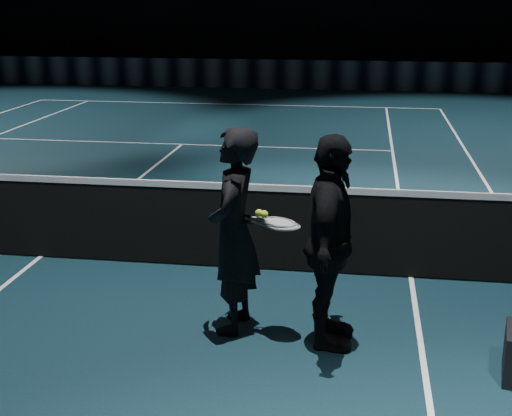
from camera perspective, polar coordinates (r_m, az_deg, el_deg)
The scene contains 10 objects.
floor at distance 8.43m, azimuth -16.83°, elevation -3.76°, with size 36.00×36.00×0.00m, color black.
court_lines at distance 8.43m, azimuth -16.83°, elevation -3.74°, with size 10.98×23.78×0.01m, color white, non-canonical shape.
net_mesh at distance 8.29m, azimuth -17.09°, elevation -0.84°, with size 12.80×0.02×0.86m, color black.
net_tape at distance 8.17m, azimuth -17.36°, elevation 2.27°, with size 12.80×0.03×0.07m, color white.
sponsor_backdrop at distance 23.00m, azimuth -0.23°, elevation 10.69°, with size 22.00×0.15×0.90m, color black.
player_a at distance 6.10m, azimuth -1.81°, elevation -1.88°, with size 0.66×0.43×1.80m, color black.
player_b at distance 5.84m, azimuth 5.93°, elevation -2.81°, with size 1.06×0.44×1.80m, color black.
racket_lower at distance 5.92m, azimuth 2.22°, elevation -1.45°, with size 0.68×0.22×0.03m, color black, non-canonical shape.
racket_upper at distance 5.96m, azimuth 1.89°, elevation -1.15°, with size 0.68×0.22×0.03m, color black, non-canonical shape.
tennis_balls at distance 5.95m, azimuth 0.46°, elevation -0.29°, with size 0.12×0.10×0.12m, color #AED62D, non-canonical shape.
Camera 1 is at (3.55, -7.10, 2.84)m, focal length 50.00 mm.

